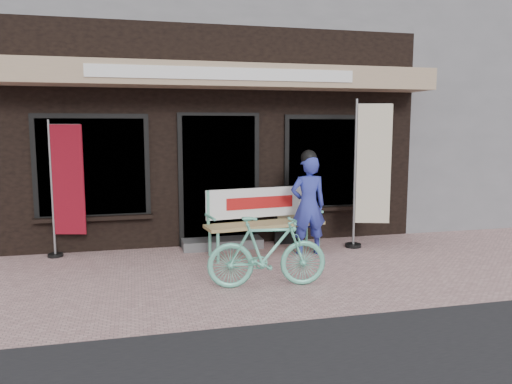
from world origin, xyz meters
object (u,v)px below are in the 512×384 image
object	(u,v)px
person	(308,203)
menu_stand	(289,214)
bicycle	(267,252)
nobori_cream	(370,172)
nobori_red	(66,187)
bench	(263,215)

from	to	relation	value
person	menu_stand	xyz separation A→B (m)	(-0.08, 0.72, -0.29)
person	bicycle	world-z (taller)	person
bicycle	nobori_cream	xyz separation A→B (m)	(2.14, 1.57, 0.80)
nobori_red	nobori_cream	world-z (taller)	nobori_cream
nobori_red	menu_stand	bearing A→B (deg)	15.05
nobori_red	menu_stand	xyz separation A→B (m)	(3.53, 0.03, -0.57)
person	nobori_cream	xyz separation A→B (m)	(1.11, 0.16, 0.45)
bench	nobori_red	world-z (taller)	nobori_red
bicycle	menu_stand	distance (m)	2.33
menu_stand	person	bearing A→B (deg)	-80.51
bench	nobori_red	xyz separation A→B (m)	(-2.95, 0.44, 0.48)
bench	bicycle	world-z (taller)	bench
bench	person	xyz separation A→B (m)	(0.66, -0.25, 0.20)
bicycle	menu_stand	world-z (taller)	menu_stand
bicycle	nobori_cream	distance (m)	2.77
nobori_cream	nobori_red	bearing A→B (deg)	-169.59
bench	bicycle	xyz separation A→B (m)	(-0.37, -1.66, -0.15)
nobori_cream	person	bearing A→B (deg)	-155.19
nobori_red	menu_stand	distance (m)	3.57
nobori_cream	bench	bearing A→B (deg)	-166.15
bench	person	bearing A→B (deg)	-28.40
bench	nobori_red	distance (m)	3.02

